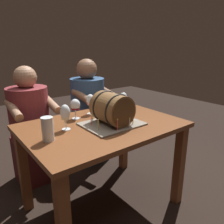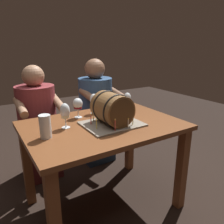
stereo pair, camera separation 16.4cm
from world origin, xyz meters
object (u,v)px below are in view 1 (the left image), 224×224
object	(u,v)px
wine_glass_empty	(123,98)
beer_pint	(48,130)
wine_glass_red	(75,105)
person_seated_right	(88,115)
wine_glass_amber	(103,100)
dining_table	(103,139)
person_seated_left	(31,129)
wine_glass_white	(65,114)
wine_glass_rose	(90,101)
barrel_cake	(112,110)

from	to	relation	value
wine_glass_empty	beer_pint	xyz separation A→B (m)	(-0.77, -0.18, -0.05)
wine_glass_red	beer_pint	size ratio (longest dim) A/B	1.07
beer_pint	person_seated_right	xyz separation A→B (m)	(0.77, 0.77, -0.25)
wine_glass_amber	beer_pint	size ratio (longest dim) A/B	1.14
dining_table	wine_glass_red	bearing A→B (deg)	113.62
wine_glass_empty	person_seated_left	world-z (taller)	person_seated_left
dining_table	person_seated_right	xyz separation A→B (m)	(0.32, 0.73, -0.05)
wine_glass_red	person_seated_right	xyz separation A→B (m)	(0.42, 0.50, -0.29)
wine_glass_empty	wine_glass_amber	size ratio (longest dim) A/B	1.02
person_seated_right	person_seated_left	bearing A→B (deg)	-179.99
wine_glass_white	beer_pint	xyz separation A→B (m)	(-0.17, -0.10, -0.05)
wine_glass_amber	beer_pint	distance (m)	0.68
wine_glass_rose	person_seated_right	world-z (taller)	person_seated_right
wine_glass_red	wine_glass_amber	xyz separation A→B (m)	(0.28, -0.00, 0.00)
person_seated_left	wine_glass_red	bearing A→B (deg)	-66.12
wine_glass_rose	wine_glass_amber	bearing A→B (deg)	-18.90
wine_glass_empty	wine_glass_white	size ratio (longest dim) A/B	0.97
beer_pint	person_seated_left	distance (m)	0.82
barrel_cake	wine_glass_white	world-z (taller)	barrel_cake
wine_glass_empty	wine_glass_red	bearing A→B (deg)	167.51
wine_glass_red	wine_glass_empty	size ratio (longest dim) A/B	0.93
wine_glass_amber	wine_glass_rose	world-z (taller)	same
wine_glass_white	beer_pint	distance (m)	0.21
wine_glass_amber	wine_glass_rose	distance (m)	0.11
dining_table	barrel_cake	distance (m)	0.25
dining_table	barrel_cake	world-z (taller)	barrel_cake
wine_glass_empty	beer_pint	bearing A→B (deg)	-167.07
beer_pint	person_seated_right	world-z (taller)	person_seated_right
wine_glass_red	person_seated_right	size ratio (longest dim) A/B	0.14
wine_glass_white	wine_glass_empty	bearing A→B (deg)	7.08
wine_glass_red	wine_glass_white	xyz separation A→B (m)	(-0.17, -0.17, 0.01)
beer_pint	person_seated_right	distance (m)	1.12
wine_glass_rose	barrel_cake	bearing A→B (deg)	-93.42
person_seated_right	barrel_cake	bearing A→B (deg)	-109.30
dining_table	person_seated_left	bearing A→B (deg)	113.80
barrel_cake	wine_glass_empty	xyz separation A→B (m)	(0.28, 0.20, 0.01)
wine_glass_red	person_seated_left	bearing A→B (deg)	113.88
person_seated_right	beer_pint	bearing A→B (deg)	-135.02
wine_glass_red	wine_glass_amber	size ratio (longest dim) A/B	0.94
wine_glass_white	person_seated_right	xyz separation A→B (m)	(0.60, 0.67, -0.30)
wine_glass_red	beer_pint	xyz separation A→B (m)	(-0.35, -0.27, -0.04)
dining_table	beer_pint	xyz separation A→B (m)	(-0.45, -0.04, 0.20)
beer_pint	person_seated_left	bearing A→B (deg)	80.70
wine_glass_white	wine_glass_rose	bearing A→B (deg)	31.29
barrel_cake	person_seated_right	world-z (taller)	person_seated_right
dining_table	wine_glass_white	size ratio (longest dim) A/B	6.35
wine_glass_red	wine_glass_rose	world-z (taller)	wine_glass_rose
wine_glass_white	person_seated_left	xyz separation A→B (m)	(-0.05, 0.67, -0.32)
dining_table	wine_glass_rose	bearing A→B (deg)	76.33
dining_table	person_seated_right	distance (m)	0.80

